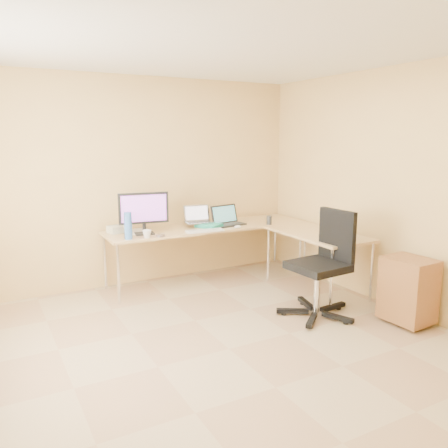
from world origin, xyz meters
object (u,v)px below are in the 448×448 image
desk_return (317,262)px  monitor (144,213)px  desk_main (208,253)px  keyboard (205,231)px  desk_fan (127,221)px  laptop_return (336,226)px  laptop_black (229,215)px  mug (147,234)px  cabinet (408,290)px  office_chair (318,270)px  water_bottle (128,226)px  laptop_center (198,214)px

desk_return → monitor: 2.16m
desk_main → keyboard: bearing=-122.8°
desk_fan → laptop_return: 2.49m
laptop_return → laptop_black: bearing=15.5°
monitor → mug: 0.30m
cabinet → laptop_return: bearing=92.4°
desk_return → laptop_black: size_ratio=3.20×
monitor → laptop_black: monitor is taller
keyboard → mug: 0.74m
desk_return → mug: size_ratio=12.85×
keyboard → office_chair: 1.50m
desk_return → water_bottle: 2.29m
laptop_black → keyboard: 0.52m
water_bottle → desk_fan: (0.13, 0.45, -0.03)m
laptop_black → water_bottle: water_bottle is taller
mug → laptop_return: size_ratio=0.29×
water_bottle → office_chair: 2.13m
water_bottle → office_chair: bearing=-40.9°
desk_return → desk_fan: size_ratio=5.06×
desk_main → keyboard: size_ratio=5.72×
laptop_black → cabinet: laptop_black is taller
laptop_return → water_bottle: bearing=47.5°
water_bottle → office_chair: office_chair is taller
keyboard → desk_fan: size_ratio=1.81×
desk_return → desk_main: bearing=134.3°
mug → office_chair: size_ratio=0.09×
monitor → cabinet: (2.01, -2.14, -0.62)m
laptop_return → cabinet: laptop_return is taller
mug → water_bottle: 0.23m
keyboard → cabinet: (1.32, -1.92, -0.38)m
desk_return → keyboard: bearing=149.0°
water_bottle → desk_main: bearing=12.5°
mug → desk_fan: bearing=98.3°
cabinet → laptop_center: bearing=116.2°
laptop_center → water_bottle: bearing=-155.6°
laptop_black → laptop_return: laptop_black is taller
desk_main → cabinet: 2.49m
mug → water_bottle: bearing=166.4°
keyboard → desk_fan: bearing=154.7°
laptop_black → office_chair: bearing=-92.6°
keyboard → desk_fan: 0.96m
desk_main → laptop_black: 0.57m
office_chair → cabinet: (0.67, -0.60, -0.14)m
monitor → desk_main: bearing=14.1°
laptop_center → mug: size_ratio=3.31×
monitor → water_bottle: size_ratio=1.89×
mug → cabinet: 2.84m
keyboard → office_chair: size_ratio=0.41×
laptop_center → office_chair: 1.79m
monitor → mug: monitor is taller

